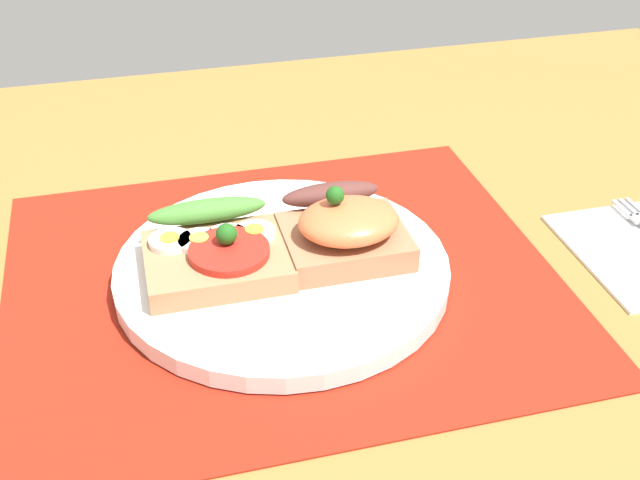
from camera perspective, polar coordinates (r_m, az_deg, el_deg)
name	(u,v)px	position (r cm, az deg, el deg)	size (l,w,h in cm)	color
ground_plane	(283,296)	(63.59, -2.62, -4.01)	(120.00, 90.00, 3.20)	olive
placemat	(283,278)	(62.54, -2.67, -2.74)	(42.04, 35.78, 0.30)	maroon
plate	(282,269)	(62.03, -2.69, -2.09)	(25.64, 25.64, 1.44)	white
sandwich_egg_tomato	(216,251)	(60.71, -7.35, -0.78)	(10.55, 9.95, 4.00)	#A0724C
sandwich_salmon	(345,229)	(61.44, 1.78, 0.81)	(9.38, 9.36, 5.99)	#9B6948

